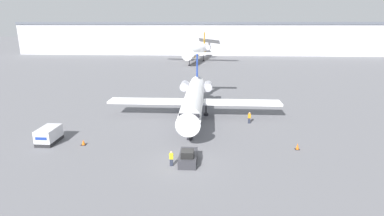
% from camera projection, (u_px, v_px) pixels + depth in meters
% --- Properties ---
extents(ground_plane, '(600.00, 600.00, 0.00)m').
position_uv_depth(ground_plane, '(185.00, 165.00, 31.80)').
color(ground_plane, slate).
extents(terminal_building, '(180.00, 16.80, 15.15)m').
position_uv_depth(terminal_building, '(207.00, 38.00, 144.91)').
color(terminal_building, '#B2B2B7').
rests_on(terminal_building, ground).
extents(airplane_main, '(27.51, 25.95, 9.12)m').
position_uv_depth(airplane_main, '(194.00, 98.00, 47.57)').
color(airplane_main, white).
rests_on(airplane_main, ground).
extents(pushback_tug, '(1.88, 3.74, 1.73)m').
position_uv_depth(pushback_tug, '(188.00, 157.00, 32.29)').
color(pushback_tug, '#2D2D33').
rests_on(pushback_tug, ground).
extents(luggage_cart, '(2.02, 3.53, 1.98)m').
position_uv_depth(luggage_cart, '(49.00, 135.00, 37.65)').
color(luggage_cart, '#232326').
rests_on(luggage_cart, ground).
extents(worker_near_tug, '(0.40, 0.24, 1.66)m').
position_uv_depth(worker_near_tug, '(171.00, 158.00, 31.50)').
color(worker_near_tug, '#232838').
rests_on(worker_near_tug, ground).
extents(worker_by_wing, '(0.40, 0.25, 1.77)m').
position_uv_depth(worker_by_wing, '(249.00, 117.00, 44.92)').
color(worker_by_wing, '#232838').
rests_on(worker_by_wing, ground).
extents(traffic_cone_left, '(0.59, 0.59, 0.67)m').
position_uv_depth(traffic_cone_left, '(83.00, 142.00, 37.08)').
color(traffic_cone_left, black).
rests_on(traffic_cone_left, ground).
extents(traffic_cone_right, '(0.53, 0.53, 0.77)m').
position_uv_depth(traffic_cone_right, '(297.00, 147.00, 35.75)').
color(traffic_cone_right, black).
rests_on(traffic_cone_right, ground).
extents(airplane_parked_far_left, '(29.84, 35.20, 10.99)m').
position_uv_depth(airplane_parked_far_left, '(197.00, 51.00, 118.23)').
color(airplane_parked_far_left, white).
rests_on(airplane_parked_far_left, ground).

